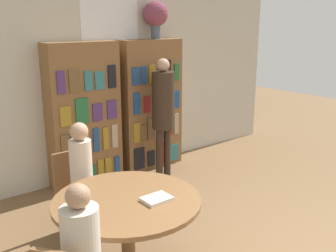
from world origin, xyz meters
name	(u,v)px	position (x,y,z in m)	size (l,w,h in m)	color
wall_back	(111,71)	(0.00, 3.48, 1.51)	(6.40, 0.07, 3.00)	beige
bookshelf_left	(84,115)	(-0.55, 3.28, 0.97)	(0.98, 0.34, 1.94)	brown
bookshelf_right	(150,105)	(0.55, 3.28, 0.97)	(0.98, 0.34, 1.94)	brown
flower_vase	(155,15)	(0.66, 3.29, 2.28)	(0.36, 0.36, 0.54)	#475166
reading_table	(127,211)	(-1.22, 1.16, 0.62)	(1.27, 1.27, 0.73)	brown
chair_left_side	(77,188)	(-1.24, 2.14, 0.49)	(0.41, 0.41, 0.88)	brown
seated_reader_left	(84,176)	(-1.24, 1.95, 0.69)	(0.23, 0.36, 1.23)	beige
librarian_standing	(163,106)	(0.41, 2.78, 1.05)	(0.31, 0.58, 1.71)	#332319
open_book_on_table	(157,199)	(-1.05, 0.97, 0.75)	(0.24, 0.18, 0.03)	silver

